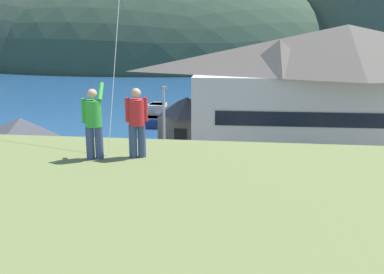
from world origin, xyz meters
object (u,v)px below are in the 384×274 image
(parked_car_corner_spot, at_px, (315,198))
(parked_car_front_row_red, at_px, (29,233))
(harbor_lodge, at_px, (344,87))
(moored_boat_wharfside, at_px, (159,116))
(moored_boat_outer_mooring, at_px, (223,113))
(storage_shed_near_lot, at_px, (24,158))
(parked_car_front_row_silver, at_px, (200,190))
(storage_shed_waterside, at_px, (187,121))
(moored_boat_inner_slip, at_px, (158,116))
(parking_light_pole, at_px, (164,130))
(person_kite_flyer, at_px, (93,121))
(person_companion, at_px, (137,121))
(wharf_dock, at_px, (191,118))
(parked_car_back_row_left, at_px, (272,261))

(parked_car_corner_spot, relative_size, parked_car_front_row_red, 0.99)
(harbor_lodge, xyz_separation_m, moored_boat_wharfside, (-17.55, 10.83, -4.87))
(moored_boat_outer_mooring, bearing_deg, storage_shed_near_lot, -112.03)
(moored_boat_wharfside, height_order, parked_car_front_row_silver, moored_boat_wharfside)
(moored_boat_outer_mooring, height_order, parked_car_corner_spot, moored_boat_outer_mooring)
(moored_boat_wharfside, bearing_deg, storage_shed_near_lot, -98.41)
(storage_shed_waterside, xyz_separation_m, moored_boat_inner_slip, (-4.56, 9.66, -1.55))
(harbor_lodge, xyz_separation_m, parked_car_front_row_red, (-17.63, -19.68, -4.53))
(storage_shed_waterside, height_order, moored_boat_wharfside, storage_shed_waterside)
(harbor_lodge, bearing_deg, parking_light_pole, -141.84)
(person_kite_flyer, relative_size, person_companion, 1.07)
(wharf_dock, height_order, moored_boat_inner_slip, moored_boat_inner_slip)
(storage_shed_waterside, height_order, moored_boat_inner_slip, storage_shed_waterside)
(moored_boat_wharfside, bearing_deg, person_kite_flyer, -81.02)
(harbor_lodge, distance_m, parking_light_pole, 16.60)
(parked_car_front_row_silver, bearing_deg, wharf_dock, 98.40)
(parked_car_front_row_silver, xyz_separation_m, parked_car_back_row_left, (3.76, -7.77, 0.00))
(moored_boat_outer_mooring, bearing_deg, parked_car_front_row_silver, -89.81)
(person_kite_flyer, bearing_deg, harbor_lodge, 67.13)
(parking_light_pole, bearing_deg, storage_shed_near_lot, -160.23)
(wharf_dock, bearing_deg, moored_boat_outer_mooring, 23.21)
(moored_boat_inner_slip, relative_size, parked_car_corner_spot, 1.78)
(moored_boat_inner_slip, height_order, person_companion, person_companion)
(storage_shed_waterside, relative_size, moored_boat_wharfside, 0.70)
(storage_shed_waterside, height_order, parked_car_corner_spot, storage_shed_waterside)
(parking_light_pole, bearing_deg, moored_boat_outer_mooring, 83.84)
(parked_car_corner_spot, xyz_separation_m, parking_light_pole, (-9.12, 3.37, 2.86))
(harbor_lodge, relative_size, parked_car_front_row_red, 6.01)
(harbor_lodge, height_order, person_kite_flyer, harbor_lodge)
(moored_boat_wharfside, bearing_deg, parked_car_back_row_left, -71.00)
(storage_shed_near_lot, height_order, wharf_dock, storage_shed_near_lot)
(moored_boat_inner_slip, height_order, parked_car_corner_spot, moored_boat_inner_slip)
(wharf_dock, relative_size, person_companion, 7.19)
(storage_shed_waterside, relative_size, parked_car_corner_spot, 1.22)
(parked_car_back_row_left, height_order, person_kite_flyer, person_kite_flyer)
(moored_boat_inner_slip, relative_size, parked_car_back_row_left, 1.76)
(parked_car_front_row_silver, bearing_deg, parking_light_pole, 131.68)
(storage_shed_near_lot, xyz_separation_m, person_kite_flyer, (9.57, -14.20, 5.43))
(moored_boat_outer_mooring, xyz_separation_m, person_kite_flyer, (-1.05, -40.46, 7.36))
(storage_shed_near_lot, xyz_separation_m, parked_car_corner_spot, (17.23, -0.46, -1.59))
(storage_shed_waterside, distance_m, parked_car_corner_spot, 17.18)
(parked_car_back_row_left, bearing_deg, storage_shed_waterside, 106.32)
(person_companion, bearing_deg, storage_shed_waterside, 95.13)
(moored_boat_wharfside, distance_m, parked_car_front_row_silver, 25.02)
(parked_car_corner_spot, xyz_separation_m, parked_car_front_row_red, (-13.76, -6.10, 0.00))
(harbor_lodge, bearing_deg, moored_boat_outer_mooring, 128.52)
(storage_shed_near_lot, bearing_deg, parked_car_corner_spot, -1.52)
(moored_boat_inner_slip, bearing_deg, moored_boat_outer_mooring, 19.88)
(moored_boat_outer_mooring, bearing_deg, person_companion, -90.05)
(storage_shed_waterside, distance_m, person_kite_flyer, 28.86)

